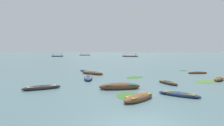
% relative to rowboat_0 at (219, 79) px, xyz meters
% --- Properties ---
extents(ground_plane, '(6000.00, 6000.00, 0.00)m').
position_rel_rowboat_0_xyz_m(ground_plane, '(-11.68, 1485.57, -0.17)').
color(ground_plane, slate).
extents(mountain_1, '(1113.72, 1113.72, 423.58)m').
position_rel_rowboat_0_xyz_m(mountain_1, '(-843.16, 2581.74, 211.62)').
color(mountain_1, '#56665B').
rests_on(mountain_1, ground).
extents(mountain_2, '(2109.93, 2109.93, 568.31)m').
position_rel_rowboat_0_xyz_m(mountain_2, '(449.88, 2196.79, 283.99)').
color(mountain_2, slate).
rests_on(mountain_2, ground).
extents(rowboat_0, '(2.71, 3.01, 0.53)m').
position_rel_rowboat_0_xyz_m(rowboat_0, '(0.00, 0.00, 0.00)').
color(rowboat_0, '#4C3323').
rests_on(rowboat_0, ground).
extents(rowboat_1, '(3.59, 2.51, 0.51)m').
position_rel_rowboat_0_xyz_m(rowboat_1, '(-20.15, -5.59, -0.01)').
color(rowboat_1, '#2D2826').
rests_on(rowboat_1, ground).
extents(rowboat_2, '(3.06, 3.15, 0.61)m').
position_rel_rowboat_0_xyz_m(rowboat_2, '(-11.33, -9.49, 0.03)').
color(rowboat_2, brown).
rests_on(rowboat_2, ground).
extents(rowboat_3, '(3.36, 1.14, 0.45)m').
position_rel_rowboat_0_xyz_m(rowboat_3, '(0.64, 7.34, -0.02)').
color(rowboat_3, '#4C3323').
rests_on(rowboat_3, ground).
extents(rowboat_5, '(4.20, 1.93, 0.77)m').
position_rel_rowboat_0_xyz_m(rowboat_5, '(-12.62, -5.33, 0.07)').
color(rowboat_5, brown).
rests_on(rowboat_5, ground).
extents(rowboat_6, '(4.16, 3.28, 0.67)m').
position_rel_rowboat_0_xyz_m(rowboat_6, '(-16.62, 6.13, 0.04)').
color(rowboat_6, brown).
rests_on(rowboat_6, ground).
extents(rowboat_7, '(1.63, 4.35, 0.59)m').
position_rel_rowboat_0_xyz_m(rowboat_7, '(-16.55, 0.87, 0.02)').
color(rowboat_7, navy).
rests_on(rowboat_7, ground).
extents(rowboat_8, '(3.31, 2.67, 0.42)m').
position_rel_rowboat_0_xyz_m(rowboat_8, '(-7.85, -8.13, -0.03)').
color(rowboat_8, navy).
rests_on(rowboat_8, ground).
extents(rowboat_10, '(1.98, 3.13, 0.43)m').
position_rel_rowboat_0_xyz_m(rowboat_10, '(-7.10, -2.48, -0.03)').
color(rowboat_10, '#2D2826').
rests_on(rowboat_10, ground).
extents(rowboat_11, '(2.55, 3.14, 0.39)m').
position_rel_rowboat_0_xyz_m(rowboat_11, '(-18.54, 10.23, -0.04)').
color(rowboat_11, navy).
rests_on(rowboat_11, ground).
extents(ferry_0, '(11.27, 6.50, 2.54)m').
position_rel_rowboat_0_xyz_m(ferry_0, '(-1.69, 107.64, 0.28)').
color(ferry_0, '#4C3323').
rests_on(ferry_0, ground).
extents(ferry_1, '(9.81, 4.94, 2.54)m').
position_rel_rowboat_0_xyz_m(ferry_1, '(-40.57, 150.07, 0.28)').
color(ferry_1, brown).
rests_on(ferry_1, ground).
extents(ferry_2, '(8.16, 4.00, 2.54)m').
position_rel_rowboat_0_xyz_m(ferry_2, '(-53.70, 108.74, 0.28)').
color(ferry_2, navy).
rests_on(ferry_2, ground).
extents(weed_patch_0, '(1.84, 2.07, 0.14)m').
position_rel_rowboat_0_xyz_m(weed_patch_0, '(-0.07, 11.73, -0.17)').
color(weed_patch_0, '#2D5628').
rests_on(weed_patch_0, ground).
extents(weed_patch_1, '(3.62, 3.97, 0.14)m').
position_rel_rowboat_0_xyz_m(weed_patch_1, '(-10.25, 2.66, -0.17)').
color(weed_patch_1, '#38662D').
rests_on(weed_patch_1, ground).
extents(weed_patch_2, '(4.08, 3.82, 0.14)m').
position_rel_rowboat_0_xyz_m(weed_patch_2, '(-2.15, -0.98, -0.17)').
color(weed_patch_2, '#477033').
rests_on(weed_patch_2, ground).
extents(weed_patch_3, '(3.14, 3.69, 0.14)m').
position_rel_rowboat_0_xyz_m(weed_patch_3, '(-11.74, -8.37, -0.17)').
color(weed_patch_3, '#38662D').
rests_on(weed_patch_3, ground).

